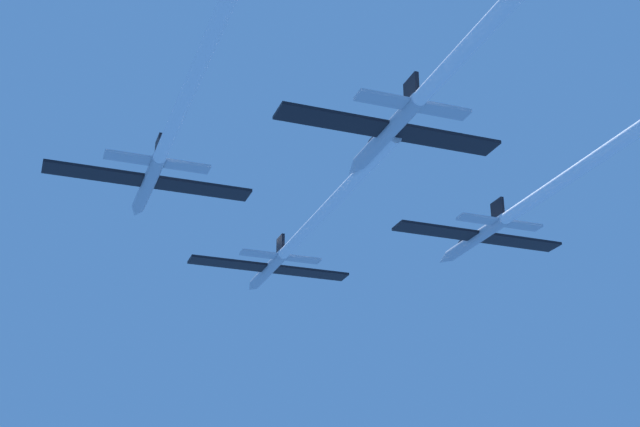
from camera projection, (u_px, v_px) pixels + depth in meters
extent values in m
cylinder|color=#B2BAC6|center=(268.00, 270.00, 79.50)|extent=(1.01, 9.17, 1.01)
cone|color=#B2BAC6|center=(252.00, 287.00, 84.35)|extent=(0.99, 2.02, 0.99)
ellipsoid|color=black|center=(262.00, 272.00, 81.41)|extent=(0.71, 1.83, 0.50)
cube|color=black|center=(228.00, 263.00, 77.84)|extent=(6.97, 2.02, 0.22)
cube|color=black|center=(311.00, 273.00, 80.36)|extent=(6.97, 2.02, 0.22)
cube|color=black|center=(280.00, 244.00, 76.79)|extent=(0.26, 1.65, 1.47)
cube|color=#B2BAC6|center=(258.00, 254.00, 75.50)|extent=(3.13, 1.21, 0.22)
cube|color=#B2BAC6|center=(303.00, 259.00, 76.81)|extent=(3.13, 1.21, 0.22)
cylinder|color=white|center=(331.00, 205.00, 65.31)|extent=(0.91, 23.53, 0.91)
cylinder|color=#B2BAC6|center=(148.00, 184.00, 62.78)|extent=(1.01, 9.17, 1.01)
cone|color=#B2BAC6|center=(136.00, 211.00, 67.63)|extent=(0.99, 2.02, 0.99)
ellipsoid|color=black|center=(144.00, 189.00, 64.69)|extent=(0.71, 1.83, 0.50)
cube|color=black|center=(93.00, 173.00, 61.12)|extent=(6.97, 2.02, 0.22)
cube|color=black|center=(203.00, 189.00, 63.64)|extent=(6.97, 2.02, 0.22)
cube|color=black|center=(159.00, 147.00, 60.07)|extent=(0.26, 1.65, 1.47)
cube|color=#B2BAC6|center=(127.00, 157.00, 58.78)|extent=(3.13, 1.21, 0.22)
cube|color=#B2BAC6|center=(187.00, 166.00, 60.09)|extent=(3.13, 1.21, 0.22)
cylinder|color=white|center=(208.00, 45.00, 46.16)|extent=(0.91, 29.14, 0.91)
cylinder|color=#B2BAC6|center=(476.00, 238.00, 71.98)|extent=(1.01, 9.17, 1.01)
cone|color=#B2BAC6|center=(445.00, 259.00, 76.83)|extent=(0.99, 2.02, 0.99)
ellipsoid|color=black|center=(464.00, 242.00, 73.89)|extent=(0.71, 1.83, 0.50)
cube|color=black|center=(436.00, 231.00, 70.32)|extent=(6.97, 2.02, 0.22)
cube|color=black|center=(520.00, 242.00, 72.84)|extent=(6.97, 2.02, 0.22)
cube|color=black|center=(497.00, 209.00, 69.27)|extent=(0.26, 1.65, 1.47)
cube|color=#B2BAC6|center=(477.00, 219.00, 67.98)|extent=(3.13, 1.21, 0.22)
cube|color=#B2BAC6|center=(522.00, 226.00, 69.29)|extent=(3.13, 1.21, 0.22)
cylinder|color=white|center=(635.00, 132.00, 54.46)|extent=(0.91, 31.19, 0.91)
cylinder|color=#B2BAC6|center=(387.00, 133.00, 54.83)|extent=(1.01, 9.17, 1.01)
cone|color=#B2BAC6|center=(354.00, 169.00, 59.69)|extent=(0.99, 2.02, 0.99)
ellipsoid|color=black|center=(374.00, 141.00, 56.75)|extent=(0.71, 1.83, 0.50)
cube|color=black|center=(331.00, 120.00, 53.18)|extent=(6.97, 2.02, 0.22)
cube|color=black|center=(446.00, 140.00, 55.70)|extent=(6.97, 2.02, 0.22)
cube|color=black|center=(411.00, 89.00, 52.13)|extent=(0.26, 1.65, 1.47)
cube|color=#B2BAC6|center=(382.00, 99.00, 50.84)|extent=(3.13, 1.21, 0.22)
cube|color=#B2BAC6|center=(444.00, 111.00, 52.15)|extent=(3.13, 1.21, 0.22)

